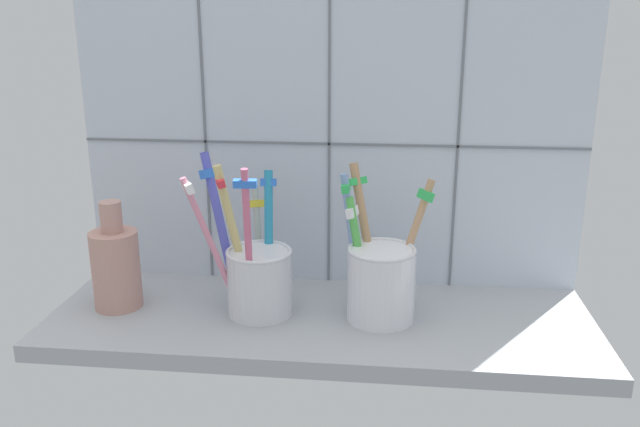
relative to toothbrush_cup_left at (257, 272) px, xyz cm
name	(u,v)px	position (x,y,z in cm)	size (l,w,h in cm)	color
counter_slab	(320,323)	(7.52, -0.40, -6.02)	(64.00, 22.00, 2.00)	#9EA3A8
tile_wall_back	(330,127)	(7.52, 11.60, 15.48)	(64.00, 2.20, 45.00)	silver
toothbrush_cup_left	(257,272)	(0.00, 0.00, 0.00)	(12.06, 12.08, 18.75)	silver
toothbrush_cup_right	(380,277)	(14.51, 0.08, -0.03)	(11.04, 9.33, 17.59)	white
ceramic_vase	(116,265)	(-17.14, -0.20, 0.23)	(5.71, 5.71, 13.25)	tan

